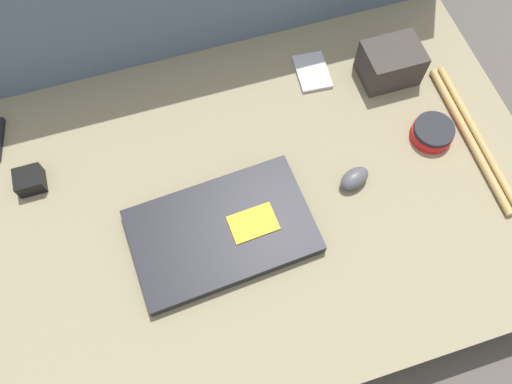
% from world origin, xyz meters
% --- Properties ---
extents(ground_plane, '(8.00, 8.00, 0.00)m').
position_xyz_m(ground_plane, '(0.00, 0.00, 0.00)').
color(ground_plane, '#4C4742').
extents(couch_seat, '(1.18, 0.79, 0.13)m').
position_xyz_m(couch_seat, '(0.00, 0.00, 0.06)').
color(couch_seat, '#847A5B').
rests_on(couch_seat, ground_plane).
extents(laptop, '(0.36, 0.23, 0.03)m').
position_xyz_m(laptop, '(-0.09, -0.06, 0.14)').
color(laptop, black).
rests_on(laptop, couch_seat).
extents(computer_mouse, '(0.07, 0.06, 0.04)m').
position_xyz_m(computer_mouse, '(0.20, -0.03, 0.14)').
color(computer_mouse, '#4C4C51').
rests_on(computer_mouse, couch_seat).
extents(speaker_puck, '(0.09, 0.09, 0.03)m').
position_xyz_m(speaker_puck, '(0.40, 0.02, 0.14)').
color(speaker_puck, red).
rests_on(speaker_puck, couch_seat).
extents(phone_silver, '(0.08, 0.11, 0.01)m').
position_xyz_m(phone_silver, '(0.21, 0.26, 0.13)').
color(phone_silver, '#B7B7BC').
rests_on(phone_silver, couch_seat).
extents(camera_pouch, '(0.12, 0.10, 0.08)m').
position_xyz_m(camera_pouch, '(0.37, 0.20, 0.17)').
color(camera_pouch, '#38332D').
rests_on(camera_pouch, couch_seat).
extents(charger_brick, '(0.05, 0.05, 0.04)m').
position_xyz_m(charger_brick, '(-0.43, 0.16, 0.15)').
color(charger_brick, black).
rests_on(charger_brick, couch_seat).
extents(drumstick_pair, '(0.04, 0.37, 0.02)m').
position_xyz_m(drumstick_pair, '(0.48, -0.01, 0.13)').
color(drumstick_pair, tan).
rests_on(drumstick_pair, couch_seat).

